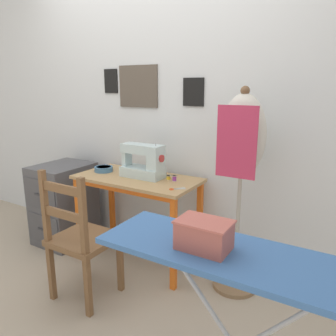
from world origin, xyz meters
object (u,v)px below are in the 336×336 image
(thread_spool_near_machine, at_px, (168,178))
(wooden_chair, at_px, (81,240))
(thread_spool_mid_table, at_px, (174,178))
(storage_box, at_px, (204,235))
(sewing_machine, at_px, (144,162))
(filing_cabinet, at_px, (64,203))
(ironing_board, at_px, (242,266))
(scissors, at_px, (175,189))
(fabric_bowl, at_px, (104,169))
(dress_form, at_px, (242,149))

(thread_spool_near_machine, height_order, wooden_chair, wooden_chair)
(thread_spool_mid_table, distance_m, storage_box, 1.27)
(sewing_machine, height_order, thread_spool_mid_table, sewing_machine)
(filing_cabinet, height_order, ironing_board, ironing_board)
(thread_spool_mid_table, relative_size, ironing_board, 0.04)
(scissors, height_order, thread_spool_mid_table, thread_spool_mid_table)
(fabric_bowl, distance_m, dress_form, 1.22)
(dress_form, bearing_deg, fabric_bowl, -177.86)
(thread_spool_near_machine, relative_size, storage_box, 0.19)
(thread_spool_mid_table, height_order, storage_box, storage_box)
(storage_box, bearing_deg, thread_spool_mid_table, 125.11)
(thread_spool_mid_table, bearing_deg, dress_form, -1.59)
(sewing_machine, xyz_separation_m, wooden_chair, (-0.08, -0.63, -0.42))
(ironing_board, bearing_deg, fabric_bowl, 148.39)
(sewing_machine, bearing_deg, ironing_board, -40.72)
(thread_spool_mid_table, height_order, dress_form, dress_form)
(filing_cabinet, bearing_deg, fabric_bowl, 6.91)
(filing_cabinet, xyz_separation_m, storage_box, (1.85, -0.92, 0.51))
(sewing_machine, distance_m, filing_cabinet, 1.00)
(scissors, bearing_deg, filing_cabinet, 176.97)
(thread_spool_near_machine, height_order, storage_box, storage_box)
(filing_cabinet, bearing_deg, ironing_board, -23.97)
(storage_box, bearing_deg, fabric_bowl, 145.01)
(sewing_machine, bearing_deg, wooden_chair, -97.42)
(dress_form, xyz_separation_m, storage_box, (0.20, -1.02, -0.15))
(filing_cabinet, relative_size, storage_box, 3.54)
(fabric_bowl, xyz_separation_m, thread_spool_near_machine, (0.61, 0.06, -0.00))
(scissors, xyz_separation_m, thread_spool_mid_table, (-0.11, 0.18, 0.02))
(thread_spool_near_machine, bearing_deg, sewing_machine, -169.59)
(sewing_machine, height_order, dress_form, dress_form)
(scissors, distance_m, ironing_board, 1.12)
(thread_spool_near_machine, xyz_separation_m, dress_form, (0.58, -0.02, 0.28))
(filing_cabinet, xyz_separation_m, dress_form, (1.65, 0.10, 0.66))
(thread_spool_mid_table, bearing_deg, scissors, -59.50)
(sewing_machine, height_order, scissors, sewing_machine)
(thread_spool_near_machine, xyz_separation_m, thread_spool_mid_table, (0.06, -0.00, 0.00))
(thread_spool_near_machine, relative_size, filing_cabinet, 0.06)
(ironing_board, distance_m, storage_box, 0.18)
(sewing_machine, height_order, thread_spool_near_machine, sewing_machine)
(fabric_bowl, height_order, storage_box, storage_box)
(ironing_board, bearing_deg, thread_spool_mid_table, 130.97)
(sewing_machine, relative_size, fabric_bowl, 2.33)
(fabric_bowl, relative_size, ironing_board, 0.14)
(thread_spool_mid_table, xyz_separation_m, wooden_chair, (-0.34, -0.67, -0.32))
(scissors, distance_m, storage_box, 1.06)
(sewing_machine, distance_m, wooden_chair, 0.76)
(fabric_bowl, bearing_deg, filing_cabinet, -173.09)
(filing_cabinet, bearing_deg, sewing_machine, 5.35)
(filing_cabinet, bearing_deg, scissors, -3.03)
(dress_form, bearing_deg, thread_spool_near_machine, 178.22)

